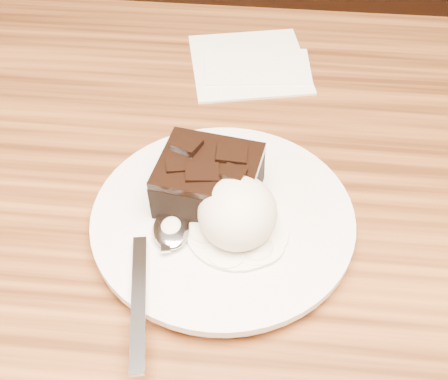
# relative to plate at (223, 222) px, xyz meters

# --- Properties ---
(plate) EXTENTS (0.23, 0.23, 0.02)m
(plate) POSITION_rel_plate_xyz_m (0.00, 0.00, 0.00)
(plate) COLOR silver
(plate) RESTS_ON dining_table
(brownie) EXTENTS (0.10, 0.09, 0.04)m
(brownie) POSITION_rel_plate_xyz_m (-0.01, 0.02, 0.03)
(brownie) COLOR black
(brownie) RESTS_ON plate
(ice_cream_scoop) EXTENTS (0.07, 0.07, 0.06)m
(ice_cream_scoop) POSITION_rel_plate_xyz_m (0.01, -0.02, 0.03)
(ice_cream_scoop) COLOR beige
(ice_cream_scoop) RESTS_ON plate
(melt_puddle) EXTENTS (0.09, 0.09, 0.00)m
(melt_puddle) POSITION_rel_plate_xyz_m (0.01, -0.02, 0.01)
(melt_puddle) COLOR white
(melt_puddle) RESTS_ON plate
(spoon) EXTENTS (0.07, 0.18, 0.01)m
(spoon) POSITION_rel_plate_xyz_m (-0.04, -0.03, 0.01)
(spoon) COLOR silver
(spoon) RESTS_ON plate
(napkin) EXTENTS (0.16, 0.16, 0.01)m
(napkin) POSITION_rel_plate_xyz_m (0.01, 0.25, -0.01)
(napkin) COLOR white
(napkin) RESTS_ON dining_table
(crumb_a) EXTENTS (0.01, 0.01, 0.00)m
(crumb_a) POSITION_rel_plate_xyz_m (0.01, 0.01, 0.01)
(crumb_a) COLOR black
(crumb_a) RESTS_ON plate
(crumb_b) EXTENTS (0.01, 0.01, 0.00)m
(crumb_b) POSITION_rel_plate_xyz_m (0.03, 0.00, 0.01)
(crumb_b) COLOR black
(crumb_b) RESTS_ON plate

